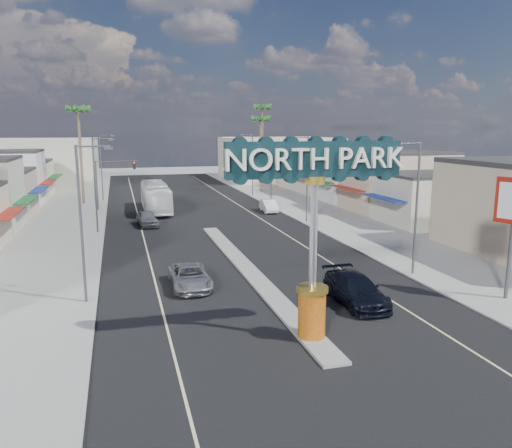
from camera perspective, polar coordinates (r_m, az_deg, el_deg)
ground at (r=50.47m, az=-5.52°, el=-0.41°), size 160.00×160.00×0.00m
road at (r=50.47m, az=-5.52°, el=-0.40°), size 20.00×120.00×0.01m
median_island at (r=35.23m, az=-0.94°, el=-5.23°), size 1.30×30.00×0.16m
sidewalk_left at (r=50.04m, az=-21.51°, el=-1.16°), size 8.00×120.00×0.12m
sidewalk_right at (r=54.59m, az=9.11°, el=0.43°), size 8.00×120.00×0.12m
storefront_row_right at (r=70.12m, az=12.23°, el=5.06°), size 12.00×42.00×6.00m
backdrop_far_left at (r=94.91m, az=-23.81°, el=6.47°), size 20.00×20.00×8.00m
backdrop_far_right at (r=98.77m, az=2.53°, el=7.52°), size 20.00×20.00×8.00m
gateway_sign at (r=22.75m, az=6.65°, el=0.83°), size 8.20×1.50×9.15m
traffic_signal_left at (r=63.01m, az=-16.14°, el=5.40°), size 5.09×0.45×6.00m
traffic_signal_right at (r=65.44m, az=0.23°, el=6.02°), size 5.09×0.45×6.00m
streetlight_l_near at (r=29.23m, az=-19.10°, el=0.83°), size 2.03×0.22×9.00m
streetlight_l_mid at (r=49.03m, az=-17.76°, el=4.78°), size 2.03×0.22×9.00m
streetlight_l_far at (r=70.95m, az=-17.15°, el=6.57°), size 2.03×0.22×9.00m
streetlight_r_near at (r=34.76m, az=17.68°, el=2.45°), size 2.03×0.22×9.00m
streetlight_r_mid at (r=52.52m, az=5.71°, el=5.62°), size 2.03×0.22×9.00m
streetlight_r_far at (r=73.40m, az=-0.53°, el=7.18°), size 2.03×0.22×9.00m
palm_left_far at (r=68.92m, az=-19.67°, el=11.66°), size 2.60×2.60×13.10m
palm_right_mid at (r=77.79m, az=0.55°, el=11.47°), size 2.60×2.60×12.10m
palm_right_far at (r=84.14m, az=0.73°, el=12.64°), size 2.60×2.60×14.10m
suv_left at (r=31.73m, az=-7.57°, el=-5.99°), size 2.34×5.06×1.41m
suv_right at (r=29.25m, az=11.31°, el=-7.36°), size 2.37×5.64×1.63m
car_parked_left at (r=52.20m, az=-12.32°, el=0.65°), size 2.27×4.80×1.59m
car_parked_right at (r=59.51m, az=1.47°, el=2.09°), size 1.89×4.52×1.46m
city_bus at (r=61.24m, az=-11.40°, el=3.05°), size 2.87×12.25×3.41m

